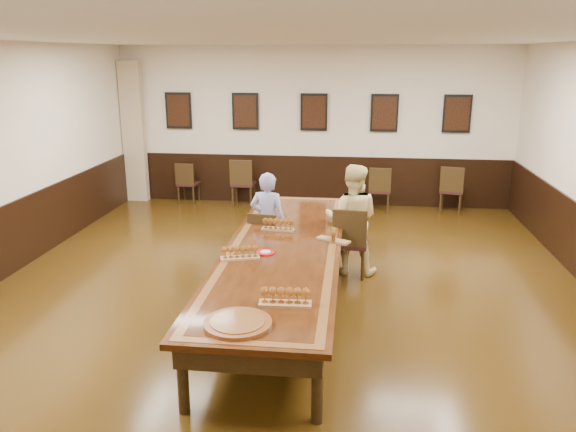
# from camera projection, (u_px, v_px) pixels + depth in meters

# --- Properties ---
(floor) EXTENTS (8.00, 10.00, 0.02)m
(floor) POSITION_uv_depth(u_px,v_px,m) (283.00, 304.00, 7.07)
(floor) COLOR black
(floor) RESTS_ON ground
(ceiling) EXTENTS (8.00, 10.00, 0.02)m
(ceiling) POSITION_uv_depth(u_px,v_px,m) (283.00, 36.00, 6.17)
(ceiling) COLOR white
(ceiling) RESTS_ON floor
(wall_back) EXTENTS (8.00, 0.02, 3.20)m
(wall_back) POSITION_uv_depth(u_px,v_px,m) (314.00, 127.00, 11.40)
(wall_back) COLOR beige
(wall_back) RESTS_ON floor
(chair_man) EXTENTS (0.48, 0.51, 0.89)m
(chair_man) POSITION_uv_depth(u_px,v_px,m) (266.00, 241.00, 8.03)
(chair_man) COLOR black
(chair_man) RESTS_ON floor
(chair_woman) EXTENTS (0.51, 0.55, 1.00)m
(chair_woman) POSITION_uv_depth(u_px,v_px,m) (351.00, 241.00, 7.86)
(chair_woman) COLOR black
(chair_woman) RESTS_ON floor
(spare_chair_a) EXTENTS (0.44, 0.47, 0.86)m
(spare_chair_a) POSITION_uv_depth(u_px,v_px,m) (188.00, 182.00, 11.79)
(spare_chair_a) COLOR black
(spare_chair_a) RESTS_ON floor
(spare_chair_b) EXTENTS (0.46, 0.50, 0.98)m
(spare_chair_b) POSITION_uv_depth(u_px,v_px,m) (243.00, 182.00, 11.52)
(spare_chair_b) COLOR black
(spare_chair_b) RESTS_ON floor
(spare_chair_c) EXTENTS (0.45, 0.49, 0.91)m
(spare_chair_c) POSITION_uv_depth(u_px,v_px,m) (380.00, 189.00, 11.11)
(spare_chair_c) COLOR black
(spare_chair_c) RESTS_ON floor
(spare_chair_d) EXTENTS (0.54, 0.57, 0.94)m
(spare_chair_d) POSITION_uv_depth(u_px,v_px,m) (452.00, 189.00, 11.01)
(spare_chair_d) COLOR black
(spare_chair_d) RESTS_ON floor
(person_man) EXTENTS (0.57, 0.42, 1.43)m
(person_man) POSITION_uv_depth(u_px,v_px,m) (268.00, 221.00, 8.04)
(person_man) COLOR #4751B3
(person_man) RESTS_ON floor
(person_woman) EXTENTS (0.83, 0.67, 1.57)m
(person_woman) POSITION_uv_depth(u_px,v_px,m) (352.00, 219.00, 7.88)
(person_woman) COLOR #F7E19A
(person_woman) RESTS_ON floor
(pink_phone) EXTENTS (0.14, 0.16, 0.01)m
(pink_phone) POSITION_uv_depth(u_px,v_px,m) (333.00, 240.00, 7.10)
(pink_phone) COLOR #FC547C
(pink_phone) RESTS_ON conference_table
(curtain) EXTENTS (0.45, 0.18, 2.90)m
(curtain) POSITION_uv_depth(u_px,v_px,m) (134.00, 132.00, 11.68)
(curtain) COLOR tan
(curtain) RESTS_ON floor
(wainscoting) EXTENTS (8.00, 10.00, 1.00)m
(wainscoting) POSITION_uv_depth(u_px,v_px,m) (283.00, 266.00, 6.93)
(wainscoting) COLOR black
(wainscoting) RESTS_ON floor
(conference_table) EXTENTS (1.40, 5.00, 0.76)m
(conference_table) POSITION_uv_depth(u_px,v_px,m) (283.00, 258.00, 6.89)
(conference_table) COLOR black
(conference_table) RESTS_ON floor
(posters) EXTENTS (6.14, 0.04, 0.74)m
(posters) POSITION_uv_depth(u_px,v_px,m) (314.00, 112.00, 11.25)
(posters) COLOR black
(posters) RESTS_ON wall_back
(flight_a) EXTENTS (0.45, 0.18, 0.16)m
(flight_a) POSITION_uv_depth(u_px,v_px,m) (278.00, 225.00, 7.47)
(flight_a) COLOR olive
(flight_a) RESTS_ON conference_table
(flight_b) EXTENTS (0.45, 0.33, 0.16)m
(flight_b) POSITION_uv_depth(u_px,v_px,m) (333.00, 236.00, 7.04)
(flight_b) COLOR olive
(flight_b) RESTS_ON conference_table
(flight_c) EXTENTS (0.47, 0.26, 0.17)m
(flight_c) POSITION_uv_depth(u_px,v_px,m) (240.00, 253.00, 6.42)
(flight_c) COLOR olive
(flight_c) RESTS_ON conference_table
(flight_d) EXTENTS (0.50, 0.17, 0.18)m
(flight_d) POSITION_uv_depth(u_px,v_px,m) (285.00, 297.00, 5.23)
(flight_d) COLOR olive
(flight_d) RESTS_ON conference_table
(red_plate_grp) EXTENTS (0.22, 0.22, 0.03)m
(red_plate_grp) POSITION_uv_depth(u_px,v_px,m) (266.00, 253.00, 6.62)
(red_plate_grp) COLOR red
(red_plate_grp) RESTS_ON conference_table
(carved_platter) EXTENTS (0.74, 0.74, 0.05)m
(carved_platter) POSITION_uv_depth(u_px,v_px,m) (238.00, 323.00, 4.86)
(carved_platter) COLOR #5A2A12
(carved_platter) RESTS_ON conference_table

